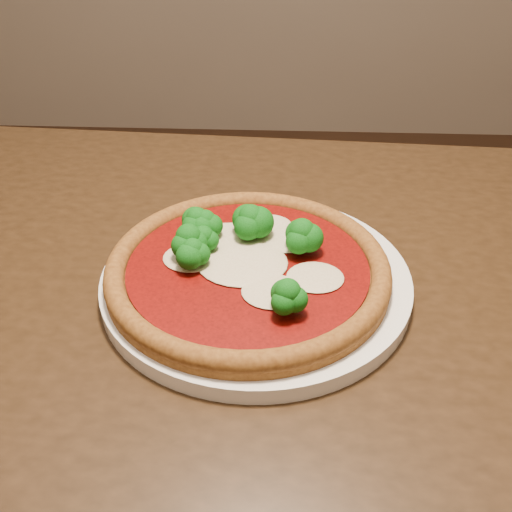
{
  "coord_description": "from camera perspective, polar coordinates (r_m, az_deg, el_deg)",
  "views": [
    {
      "loc": [
        0.11,
        -0.71,
        1.14
      ],
      "look_at": [
        0.09,
        -0.21,
        0.79
      ],
      "focal_mm": 40.0,
      "sensor_mm": 36.0,
      "label": 1
    }
  ],
  "objects": [
    {
      "name": "pizza",
      "position": [
        0.61,
        -1.06,
        -0.64
      ],
      "size": [
        0.3,
        0.3,
        0.06
      ],
      "rotation": [
        0.0,
        0.0,
        -0.34
      ],
      "color": "brown",
      "rests_on": "plate"
    },
    {
      "name": "plate",
      "position": [
        0.63,
        -0.0,
        -2.31
      ],
      "size": [
        0.34,
        0.34,
        0.02
      ],
      "primitive_type": "cylinder",
      "color": "white",
      "rests_on": "dining_table"
    },
    {
      "name": "floor",
      "position": [
        1.35,
        -3.63,
        -22.62
      ],
      "size": [
        4.0,
        4.0,
        0.0
      ],
      "primitive_type": "plane",
      "color": "black",
      "rests_on": "ground"
    },
    {
      "name": "dining_table",
      "position": [
        0.69,
        1.01,
        -9.81
      ],
      "size": [
        1.32,
        0.9,
        0.75
      ],
      "rotation": [
        0.0,
        0.0,
        -0.06
      ],
      "color": "black",
      "rests_on": "floor"
    }
  ]
}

